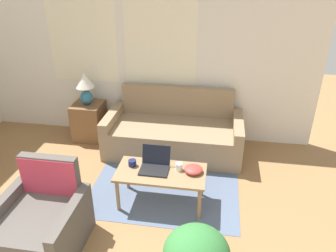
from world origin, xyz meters
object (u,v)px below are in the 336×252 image
table_lamp (85,85)px  cup_navy (179,167)px  armchair (42,224)px  laptop (155,164)px  snack_bowl (193,169)px  coffee_table (161,175)px  couch (174,133)px  cup_yellow (132,163)px

table_lamp → cup_navy: 2.20m
table_lamp → cup_navy: table_lamp is taller
armchair → laptop: bearing=42.1°
table_lamp → snack_bowl: bearing=-37.0°
coffee_table → cup_navy: size_ratio=11.40×
table_lamp → laptop: bearing=-45.1°
armchair → table_lamp: table_lamp is taller
laptop → coffee_table: bearing=-32.1°
snack_bowl → cup_navy: bearing=174.4°
laptop → couch: bearing=87.6°
laptop → cup_yellow: laptop is taller
couch → table_lamp: (-1.43, 0.15, 0.65)m
coffee_table → snack_bowl: bearing=7.4°
couch → table_lamp: 1.58m
coffee_table → couch: bearing=91.3°
couch → coffee_table: bearing=-88.7°
couch → laptop: bearing=-92.4°
couch → coffee_table: (0.03, -1.29, 0.13)m
cup_navy → snack_bowl: bearing=-5.6°
coffee_table → cup_navy: 0.24m
laptop → snack_bowl: laptop is taller
armchair → cup_navy: 1.59m
coffee_table → cup_yellow: bearing=169.8°
coffee_table → armchair: bearing=-141.8°
cup_navy → couch: bearing=100.8°
armchair → couch: bearing=63.9°
table_lamp → coffee_table: size_ratio=0.49×
coffee_table → cup_yellow: 0.38m
table_lamp → coffee_table: table_lamp is taller
couch → cup_navy: (0.23, -1.23, 0.23)m
table_lamp → snack_bowl: 2.34m
armchair → table_lamp: bearing=99.5°
coffee_table → cup_yellow: size_ratio=11.04×
armchair → laptop: 1.37m
armchair → snack_bowl: 1.73m
armchair → coffee_table: bearing=38.2°
table_lamp → snack_bowl: (1.84, -1.39, -0.43)m
cup_navy → cup_yellow: cup_navy is taller
cup_navy → cup_yellow: size_ratio=0.97×
coffee_table → laptop: 0.15m
coffee_table → cup_yellow: cup_yellow is taller
snack_bowl → table_lamp: bearing=143.0°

